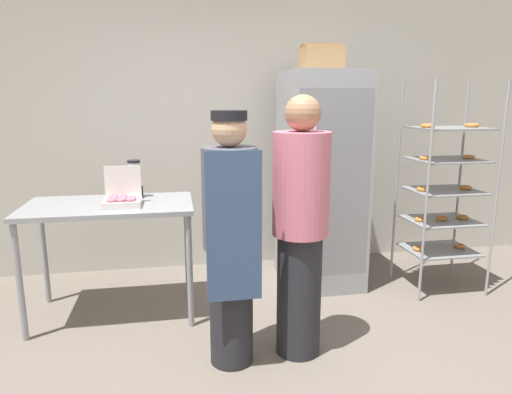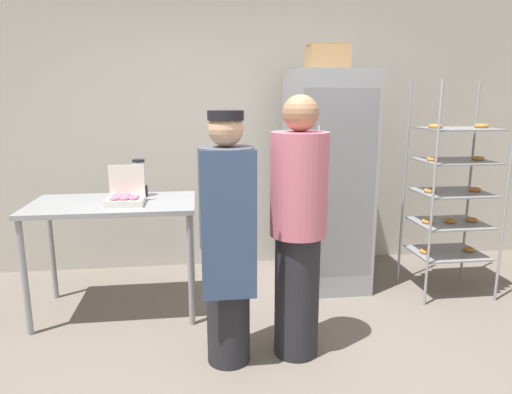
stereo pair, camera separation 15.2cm
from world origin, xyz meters
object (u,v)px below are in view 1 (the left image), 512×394
(baking_rack, at_px, (444,190))
(blender_pitcher, at_px, (135,181))
(person_customer, at_px, (300,228))
(donut_box, at_px, (122,200))
(refrigerator, at_px, (321,181))
(person_baker, at_px, (231,238))
(cardboard_storage_box, at_px, (321,58))

(baking_rack, distance_m, blender_pitcher, 2.61)
(person_customer, bearing_deg, donut_box, 149.10)
(baking_rack, relative_size, donut_box, 6.39)
(donut_box, distance_m, blender_pitcher, 0.31)
(refrigerator, height_order, person_baker, refrigerator)
(person_customer, bearing_deg, cardboard_storage_box, 67.49)
(blender_pitcher, relative_size, person_baker, 0.19)
(blender_pitcher, distance_m, person_baker, 1.22)
(refrigerator, distance_m, person_customer, 1.25)
(donut_box, height_order, cardboard_storage_box, cardboard_storage_box)
(cardboard_storage_box, height_order, person_baker, cardboard_storage_box)
(baking_rack, relative_size, blender_pitcher, 6.04)
(refrigerator, distance_m, cardboard_storage_box, 1.05)
(blender_pitcher, bearing_deg, refrigerator, 5.60)
(baking_rack, xyz_separation_m, blender_pitcher, (-2.60, 0.16, 0.13))
(donut_box, height_order, person_baker, person_baker)
(baking_rack, distance_m, donut_box, 2.67)
(cardboard_storage_box, xyz_separation_m, person_customer, (-0.50, -1.19, -1.14))
(refrigerator, relative_size, baking_rack, 1.05)
(donut_box, bearing_deg, blender_pitcher, 76.03)
(cardboard_storage_box, bearing_deg, person_baker, -127.44)
(baking_rack, bearing_deg, person_baker, -156.42)
(refrigerator, distance_m, baking_rack, 1.06)
(cardboard_storage_box, bearing_deg, refrigerator, -77.15)
(donut_box, relative_size, blender_pitcher, 0.94)
(person_baker, height_order, person_customer, person_customer)
(refrigerator, relative_size, donut_box, 6.71)
(baking_rack, xyz_separation_m, person_customer, (-1.51, -0.82, -0.03))
(person_baker, xyz_separation_m, person_customer, (0.45, 0.04, 0.03))
(refrigerator, bearing_deg, cardboard_storage_box, 102.85)
(donut_box, height_order, person_customer, person_customer)
(donut_box, xyz_separation_m, person_baker, (0.71, -0.73, -0.11))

